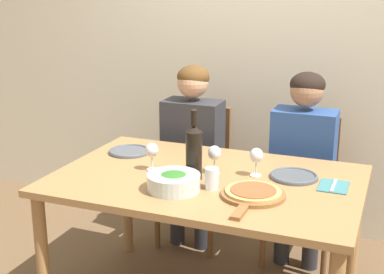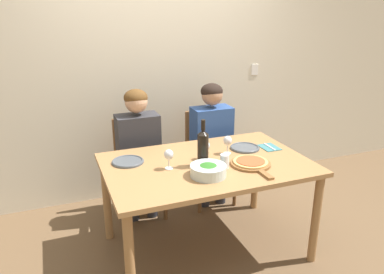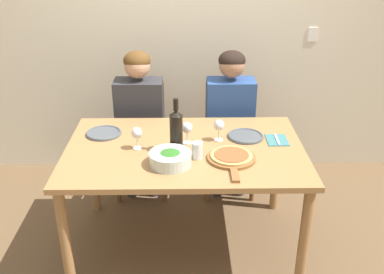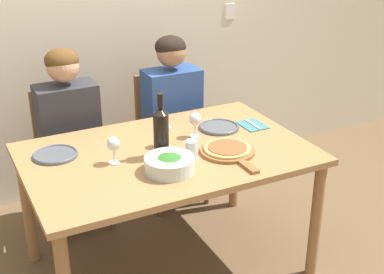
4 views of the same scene
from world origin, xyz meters
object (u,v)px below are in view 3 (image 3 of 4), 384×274
Objects in this scene: wine_bottle at (176,130)px; broccoli_bowl at (170,158)px; person_man at (230,111)px; wine_glass_left at (137,134)px; dinner_plate_left at (104,133)px; dinner_plate_right at (246,136)px; pizza_on_board at (232,157)px; chair_left at (142,134)px; wine_glass_centre at (187,129)px; water_tumbler at (197,150)px; chair_right at (228,133)px; wine_glass_right at (219,126)px; person_woman at (139,112)px; fork_on_napkin at (277,140)px.

broccoli_bowl is at bearing -100.96° from wine_bottle.
person_man reaches higher than wine_glass_left.
dinner_plate_right is at bearing -3.74° from dinner_plate_left.
person_man is 0.88m from pizza_on_board.
chair_left is at bearing 71.34° from dinner_plate_left.
person_man is 0.74m from wine_glass_centre.
pizza_on_board is 4.14× the size of water_tumbler.
person_man is at bearing 95.45° from dinner_plate_right.
wine_bottle is (-0.42, -0.86, 0.42)m from chair_right.
pizza_on_board is at bearing -24.54° from dinner_plate_left.
wine_bottle is 0.21m from broccoli_bowl.
wine_glass_centre is at bearing -167.71° from dinner_plate_right.
wine_glass_left reaches higher than chair_left.
water_tumbler is at bearing -106.55° from chair_right.
chair_right is 1.14m from dinner_plate_left.
water_tumbler is (0.39, -0.14, -0.05)m from wine_glass_left.
person_man is 2.78× the size of pizza_on_board.
water_tumbler is (0.06, -0.21, -0.05)m from wine_glass_centre.
person_man is 0.90m from water_tumbler.
pizza_on_board is 0.30m from wine_glass_right.
pizza_on_board is 0.63m from wine_glass_left.
wine_glass_right reaches higher than dinner_plate_right.
broccoli_bowl is 1.71× the size of wine_glass_left.
dinner_plate_left is 1.00× the size of dinner_plate_right.
dinner_plate_right is (0.78, -0.55, 0.04)m from person_woman.
person_woman is 4.77× the size of broccoli_bowl.
person_man is at bearing 77.17° from wine_glass_right.
person_woman reaches higher than dinner_plate_left.
broccoli_bowl is at bearing -143.01° from dinner_plate_right.
dinner_plate_left is (-0.93, -0.49, 0.04)m from person_man.
person_woman reaches higher than chair_right.
wine_glass_right is at bearing 12.24° from wine_glass_left.
wine_glass_centre is (0.38, -0.75, 0.38)m from chair_left.
wine_bottle is 0.81× the size of pizza_on_board.
wine_glass_right is at bearing -100.87° from chair_right.
chair_right is 0.75× the size of person_woman.
dinner_plate_left is at bearing -152.40° from person_man.
broccoli_bowl is 0.78m from fork_on_napkin.
broccoli_bowl is 0.18m from water_tumbler.
person_man is 4.77× the size of broccoli_bowl.
wine_glass_right is 1.41× the size of water_tumbler.
chair_left reaches higher than water_tumbler.
dinner_plate_left is at bearing 137.05° from broccoli_bowl.
chair_left is at bearing 90.00° from person_woman.
wine_glass_right is (0.54, 0.12, 0.00)m from wine_glass_left.
broccoli_bowl is at bearing -171.86° from pizza_on_board.
wine_glass_left and wine_glass_right have the same top height.
dinner_plate_left reaches higher than fork_on_napkin.
dinner_plate_right is at bearing 164.98° from fork_on_napkin.
chair_right is at bearing 85.67° from pizza_on_board.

